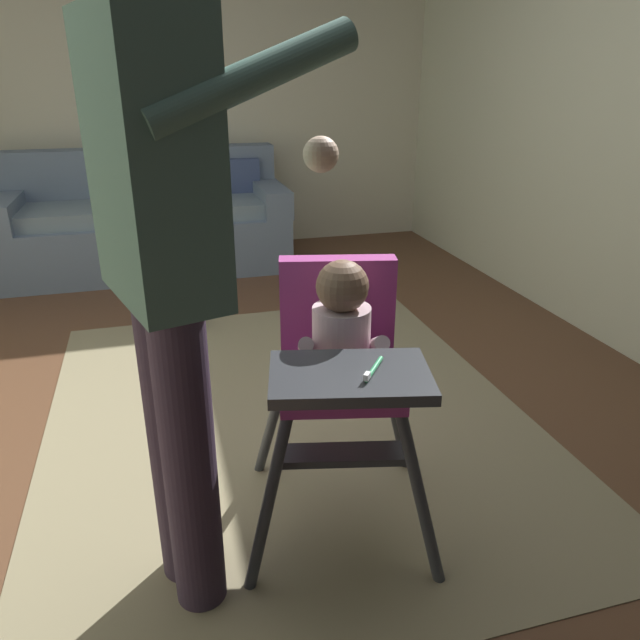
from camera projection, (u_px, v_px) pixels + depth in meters
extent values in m
cube|color=brown|center=(224.00, 424.00, 2.65)|extent=(5.86, 7.25, 0.10)
cube|color=beige|center=(168.00, 88.00, 4.69)|extent=(5.06, 0.06, 2.56)
cube|color=beige|center=(639.00, 97.00, 2.95)|extent=(0.06, 6.25, 2.56)
cube|color=gray|center=(288.00, 415.00, 2.62)|extent=(2.02, 2.47, 0.01)
cube|color=slate|center=(149.00, 243.00, 4.52)|extent=(2.05, 0.84, 0.40)
cube|color=slate|center=(142.00, 178.00, 4.65)|extent=(2.05, 0.22, 0.46)
cube|color=slate|center=(6.00, 211.00, 4.17)|extent=(0.20, 0.84, 0.20)
cube|color=slate|center=(269.00, 197.00, 4.63)|extent=(0.20, 0.84, 0.20)
cube|color=slate|center=(81.00, 214.00, 4.26)|extent=(0.81, 0.60, 0.11)
cube|color=slate|center=(206.00, 207.00, 4.48)|extent=(0.81, 0.60, 0.11)
cube|color=#3D4C75|center=(238.00, 181.00, 4.72)|extent=(0.34, 0.11, 0.34)
cylinder|color=#323439|center=(268.00, 503.00, 1.71)|extent=(0.19, 0.14, 0.51)
cylinder|color=#323439|center=(420.00, 499.00, 1.73)|extent=(0.14, 0.19, 0.51)
cylinder|color=#323439|center=(272.00, 421.00, 2.12)|extent=(0.14, 0.19, 0.51)
cylinder|color=#323439|center=(396.00, 418.00, 2.14)|extent=(0.19, 0.14, 0.51)
cube|color=#95337A|center=(340.00, 380.00, 1.82)|extent=(0.43, 0.43, 0.05)
cube|color=#95337A|center=(337.00, 306.00, 1.89)|extent=(0.37, 0.15, 0.32)
cube|color=#323439|center=(350.00, 377.00, 1.49)|extent=(0.45, 0.34, 0.03)
cube|color=#323439|center=(342.00, 455.00, 1.79)|extent=(0.41, 0.19, 0.02)
cylinder|color=beige|center=(341.00, 342.00, 1.75)|extent=(0.20, 0.20, 0.22)
sphere|color=brown|center=(342.00, 286.00, 1.67)|extent=(0.15, 0.15, 0.15)
cylinder|color=beige|center=(306.00, 346.00, 1.70)|extent=(0.08, 0.15, 0.10)
cylinder|color=beige|center=(379.00, 344.00, 1.71)|extent=(0.08, 0.15, 0.10)
cylinder|color=#38A366|center=(374.00, 369.00, 1.48)|extent=(0.09, 0.11, 0.01)
cube|color=white|center=(367.00, 376.00, 1.43)|extent=(0.02, 0.03, 0.02)
cylinder|color=#35283A|center=(190.00, 464.00, 1.55)|extent=(0.14, 0.14, 0.90)
cylinder|color=#35283A|center=(174.00, 442.00, 1.65)|extent=(0.14, 0.14, 0.90)
cube|color=#4A6C60|center=(151.00, 161.00, 1.31)|extent=(0.30, 0.44, 0.62)
cylinder|color=#4A6C60|center=(253.00, 77.00, 1.18)|extent=(0.48, 0.20, 0.23)
sphere|color=beige|center=(321.00, 154.00, 1.32)|extent=(0.08, 0.08, 0.08)
cylinder|color=#4A6C60|center=(122.00, 150.00, 1.50)|extent=(0.07, 0.07, 0.56)
sphere|color=green|center=(176.00, 314.00, 3.46)|extent=(0.20, 0.20, 0.20)
cylinder|color=white|center=(137.00, 3.00, 4.38)|extent=(0.27, 0.03, 0.27)
cylinder|color=black|center=(137.00, 3.00, 4.39)|extent=(0.30, 0.02, 0.30)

